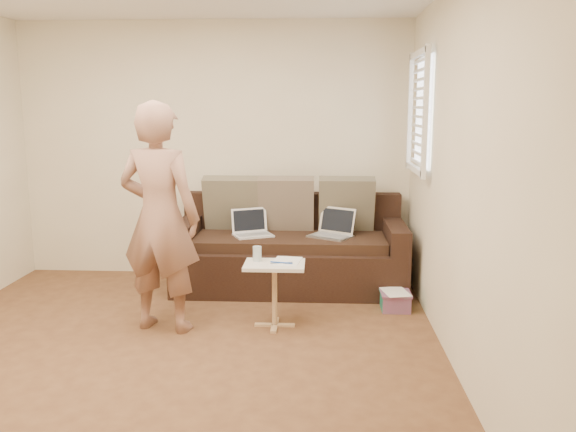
% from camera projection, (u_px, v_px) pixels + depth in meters
% --- Properties ---
extents(floor, '(4.50, 4.50, 0.00)m').
position_uv_depth(floor, '(163.00, 361.00, 4.17)').
color(floor, '#51321E').
rests_on(floor, ground).
extents(wall_back, '(4.00, 0.00, 4.00)m').
position_uv_depth(wall_back, '(215.00, 151.00, 6.14)').
color(wall_back, beige).
rests_on(wall_back, ground).
extents(wall_right, '(0.00, 4.50, 4.50)m').
position_uv_depth(wall_right, '(463.00, 178.00, 3.83)').
color(wall_right, beige).
rests_on(wall_right, ground).
extents(window_blinds, '(0.12, 0.88, 1.08)m').
position_uv_depth(window_blinds, '(419.00, 112.00, 5.23)').
color(window_blinds, white).
rests_on(window_blinds, wall_right).
extents(sofa, '(2.20, 0.95, 0.85)m').
position_uv_depth(sofa, '(290.00, 245.00, 5.79)').
color(sofa, black).
rests_on(sofa, ground).
extents(pillow_left, '(0.55, 0.29, 0.57)m').
position_uv_depth(pillow_left, '(232.00, 203.00, 5.98)').
color(pillow_left, brown).
rests_on(pillow_left, sofa).
extents(pillow_mid, '(0.55, 0.27, 0.57)m').
position_uv_depth(pillow_mid, '(286.00, 204.00, 5.94)').
color(pillow_mid, brown).
rests_on(pillow_mid, sofa).
extents(pillow_right, '(0.55, 0.28, 0.57)m').
position_uv_depth(pillow_right, '(346.00, 204.00, 5.93)').
color(pillow_right, brown).
rests_on(pillow_right, sofa).
extents(laptop_silver, '(0.47, 0.43, 0.25)m').
position_uv_depth(laptop_silver, '(330.00, 237.00, 5.70)').
color(laptop_silver, '#B7BABC').
rests_on(laptop_silver, sofa).
extents(laptop_white, '(0.43, 0.38, 0.26)m').
position_uv_depth(laptop_white, '(253.00, 236.00, 5.74)').
color(laptop_white, white).
rests_on(laptop_white, sofa).
extents(person, '(0.74, 0.58, 1.80)m').
position_uv_depth(person, '(160.00, 218.00, 4.62)').
color(person, '#8D584C').
rests_on(person, ground).
extents(side_table, '(0.48, 0.33, 0.53)m').
position_uv_depth(side_table, '(275.00, 295.00, 4.78)').
color(side_table, silver).
rests_on(side_table, ground).
extents(drinking_glass, '(0.07, 0.07, 0.12)m').
position_uv_depth(drinking_glass, '(257.00, 254.00, 4.79)').
color(drinking_glass, silver).
rests_on(drinking_glass, side_table).
extents(scissors, '(0.20, 0.16, 0.02)m').
position_uv_depth(scissors, '(281.00, 263.00, 4.71)').
color(scissors, silver).
rests_on(scissors, side_table).
extents(paper_on_table, '(0.25, 0.33, 0.00)m').
position_uv_depth(paper_on_table, '(287.00, 261.00, 4.78)').
color(paper_on_table, white).
rests_on(paper_on_table, side_table).
extents(striped_box, '(0.26, 0.26, 0.16)m').
position_uv_depth(striped_box, '(395.00, 301.00, 5.20)').
color(striped_box, '#D41F7B').
rests_on(striped_box, ground).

